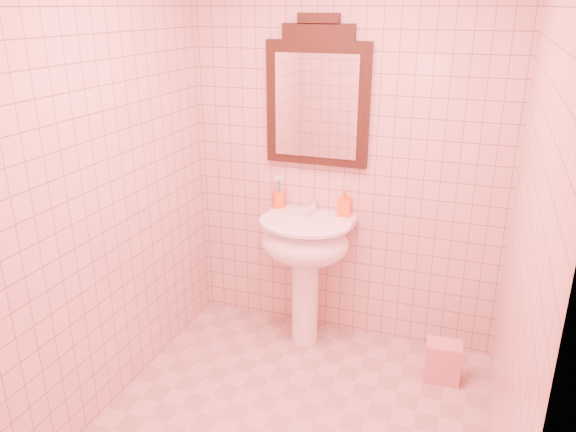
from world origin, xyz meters
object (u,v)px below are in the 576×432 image
at_px(mirror, 317,98).
at_px(towel, 443,362).
at_px(pedestal_sink, 305,250).
at_px(toothbrush_cup, 279,200).
at_px(soap_dispenser, 345,203).

distance_m(mirror, towel, 1.75).
height_order(pedestal_sink, toothbrush_cup, toothbrush_cup).
bearing_deg(soap_dispenser, towel, -25.61).
bearing_deg(toothbrush_cup, towel, -14.23).
bearing_deg(towel, soap_dispenser, 157.97).
xyz_separation_m(mirror, toothbrush_cup, (-0.24, -0.03, -0.67)).
bearing_deg(soap_dispenser, mirror, 166.48).
height_order(mirror, towel, mirror).
bearing_deg(towel, pedestal_sink, 172.53).
bearing_deg(mirror, pedestal_sink, -90.00).
relative_size(pedestal_sink, toothbrush_cup, 4.58).
height_order(toothbrush_cup, soap_dispenser, toothbrush_cup).
distance_m(pedestal_sink, toothbrush_cup, 0.39).
bearing_deg(mirror, soap_dispenser, -9.94).
xyz_separation_m(mirror, towel, (0.91, -0.32, -1.46)).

